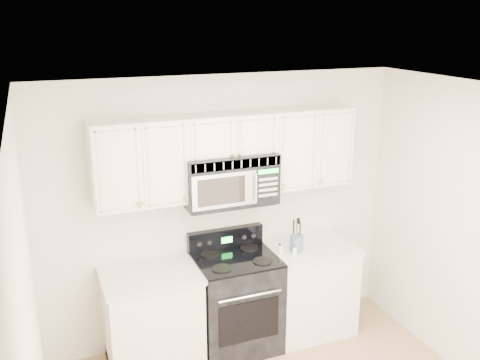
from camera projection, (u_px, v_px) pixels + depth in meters
room at (311, 294)px, 3.60m from camera, size 3.51×3.51×2.61m
base_cabinet_left at (153, 322)px, 4.86m from camera, size 0.86×0.65×0.92m
base_cabinet_right at (308, 291)px, 5.42m from camera, size 0.86×0.65×0.92m
range at (236, 301)px, 5.12m from camera, size 0.76×0.69×1.12m
upper_cabinets at (228, 150)px, 4.83m from camera, size 2.44×0.37×0.75m
microwave at (229, 178)px, 4.85m from camera, size 0.84×0.47×0.47m
utensil_crock at (297, 242)px, 5.14m from camera, size 0.13×0.13×0.34m
shaker_salt at (281, 248)px, 5.09m from camera, size 0.05×0.05×0.11m
shaker_pepper at (295, 250)px, 5.05m from camera, size 0.04×0.04×0.10m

